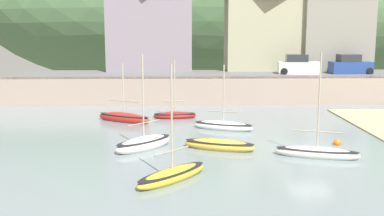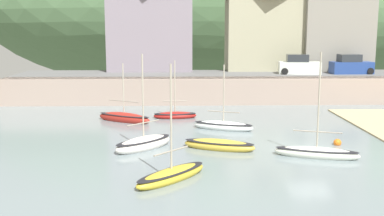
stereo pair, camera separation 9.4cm
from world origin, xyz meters
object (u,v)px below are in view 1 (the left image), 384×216
Objects in this scene: sailboat_tall_mast at (175,115)px; parked_car_near_slipway at (298,66)px; rowboat_small_beached at (172,175)px; mooring_buoy at (337,143)px; sailboat_far_left at (144,144)px; waterfront_building_left at (150,19)px; sailboat_white_hull at (223,126)px; waterfront_building_centre at (266,24)px; waterfront_building_right at (333,14)px; dinghy_open_wooden at (124,118)px; motorboat_with_cabin at (219,145)px; fishing_boat_green at (317,152)px; parked_car_by_wall at (350,66)px.

sailboat_tall_mast is 16.59m from parked_car_near_slipway.
rowboat_small_beached is 11.79m from mooring_buoy.
sailboat_far_left is at bearing -177.12° from mooring_buoy.
waterfront_building_left reaches higher than sailboat_white_hull.
waterfront_building_right is at bearing 0.00° from waterfront_building_centre.
waterfront_building_right is 2.11× the size of rowboat_small_beached.
dinghy_open_wooden is at bearing -136.72° from parked_car_near_slipway.
rowboat_small_beached is at bearing -108.82° from parked_car_near_slipway.
rowboat_small_beached is 15.30m from sailboat_tall_mast.
rowboat_small_beached is at bearing -95.08° from motorboat_with_cabin.
sailboat_white_hull is 1.06× the size of motorboat_with_cabin.
sailboat_far_left is at bearing -127.35° from waterfront_building_right.
parked_car_near_slipway is (14.09, 20.16, 2.89)m from sailboat_far_left.
sailboat_white_hull is 9.99× the size of mooring_buoy.
sailboat_white_hull is at bearing 144.59° from mooring_buoy.
waterfront_building_right is at bearing 80.46° from motorboat_with_cabin.
mooring_buoy is at bearing -106.59° from waterfront_building_right.
fishing_boat_green is 3.36m from mooring_buoy.
waterfront_building_centre is at bearing 147.22° from parked_car_by_wall.
waterfront_building_left is at bearing 117.77° from mooring_buoy.
parked_car_near_slipway is at bearing 85.13° from motorboat_with_cabin.
sailboat_tall_mast is (2.77, -15.16, -7.62)m from waterfront_building_left.
waterfront_building_right reaches higher than parked_car_by_wall.
rowboat_small_beached is 11.92× the size of mooring_buoy.
sailboat_tall_mast is at bearing 49.17° from dinghy_open_wooden.
fishing_boat_green is at bearing -94.77° from parked_car_near_slipway.
waterfront_building_centre is at bearing 126.58° from parked_car_near_slipway.
mooring_buoy is (0.14, -24.08, -7.18)m from waterfront_building_centre.
dinghy_open_wooden reaches higher than mooring_buoy.
fishing_boat_green is at bearing -11.77° from dinghy_open_wooden.
fishing_boat_green is 1.39× the size of parked_car_near_slipway.
rowboat_small_beached is 28.90m from parked_car_near_slipway.
fishing_boat_green is at bearing -22.59° from rowboat_small_beached.
dinghy_open_wooden reaches higher than parked_car_by_wall.
motorboat_with_cabin is at bearing -108.77° from parked_car_near_slipway.
fishing_boat_green is (-9.21, -26.74, -8.11)m from waterfront_building_right.
rowboat_small_beached reaches higher than parked_car_near_slipway.
motorboat_with_cabin is 25.42m from parked_car_by_wall.
parked_car_by_wall reaches higher than mooring_buoy.
fishing_boat_green is at bearing -127.43° from mooring_buoy.
rowboat_small_beached is at bearing -85.21° from sailboat_white_hull.
fishing_boat_green is 1.27× the size of sailboat_tall_mast.
sailboat_tall_mast reaches higher than motorboat_with_cabin.
waterfront_building_right reaches higher than sailboat_white_hull.
parked_car_by_wall is at bearing 58.64° from dinghy_open_wooden.
waterfront_building_right is 35.86m from rowboat_small_beached.
sailboat_white_hull is at bearing 139.63° from fishing_boat_green.
fishing_boat_green reaches higher than rowboat_small_beached.
waterfront_building_centre reaches higher than mooring_buoy.
waterfront_building_right reaches higher than sailboat_far_left.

